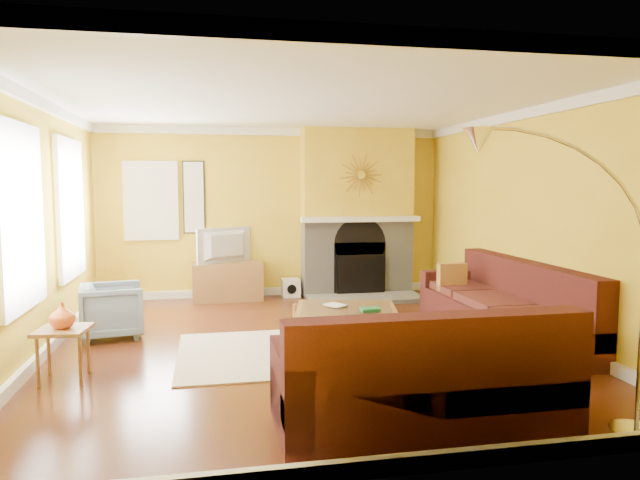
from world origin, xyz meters
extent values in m
cube|color=#602B14|center=(0.00, 0.00, -0.01)|extent=(5.50, 6.00, 0.02)
cube|color=white|center=(0.00, 0.00, 2.71)|extent=(5.50, 6.00, 0.02)
cube|color=gold|center=(0.00, 3.01, 1.35)|extent=(5.50, 0.02, 2.70)
cube|color=gold|center=(0.00, -3.01, 1.35)|extent=(5.50, 0.02, 2.70)
cube|color=gold|center=(-2.76, 0.00, 1.35)|extent=(0.02, 6.00, 2.70)
cube|color=gold|center=(2.76, 0.00, 1.35)|extent=(0.02, 6.00, 2.70)
cube|color=white|center=(-2.72, 1.30, 1.50)|extent=(0.06, 1.22, 1.72)
cube|color=white|center=(-2.72, -0.60, 1.50)|extent=(0.06, 1.22, 1.72)
cube|color=white|center=(-1.90, 2.96, 1.55)|extent=(0.82, 0.06, 1.22)
cube|color=white|center=(-1.25, 2.97, 1.60)|extent=(0.34, 0.04, 1.14)
cube|color=white|center=(1.35, 2.56, 1.25)|extent=(1.92, 0.22, 0.08)
cube|color=gray|center=(1.35, 2.25, 0.03)|extent=(1.80, 0.70, 0.06)
cube|color=beige|center=(-0.18, -0.26, 0.01)|extent=(2.40, 1.80, 0.02)
cube|color=olive|center=(-0.75, 2.68, 0.29)|extent=(1.07, 0.48, 0.59)
imported|color=black|center=(-0.75, 2.68, 0.86)|extent=(0.89, 0.56, 0.54)
cube|color=white|center=(0.25, 2.80, 0.14)|extent=(0.28, 0.28, 0.28)
imported|color=slate|center=(-2.16, 0.74, 0.32)|extent=(0.81, 0.79, 0.64)
imported|color=#D8591E|center=(-2.35, -0.74, 0.61)|extent=(0.27, 0.27, 0.24)
imported|color=white|center=(0.28, -0.11, 0.45)|extent=(0.27, 0.29, 0.02)
camera|label=1|loc=(-1.02, -6.20, 1.79)|focal=32.00mm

